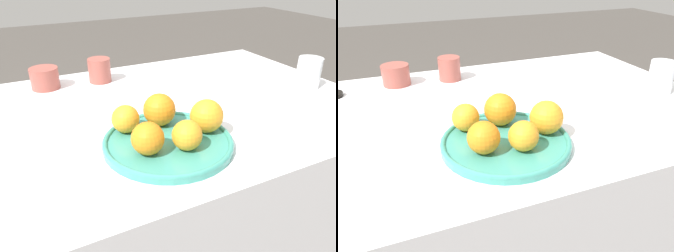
% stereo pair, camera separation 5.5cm
% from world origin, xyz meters
% --- Properties ---
extents(table, '(1.56, 0.81, 0.78)m').
position_xyz_m(table, '(0.00, 0.00, 0.39)').
color(table, white).
rests_on(table, ground_plane).
extents(fruit_platter, '(0.29, 0.29, 0.02)m').
position_xyz_m(fruit_platter, '(0.09, -0.20, 0.79)').
color(fruit_platter, teal).
rests_on(fruit_platter, table).
extents(orange_0, '(0.08, 0.08, 0.08)m').
position_xyz_m(orange_0, '(0.10, -0.12, 0.83)').
color(orange_0, orange).
rests_on(orange_0, fruit_platter).
extents(orange_1, '(0.07, 0.07, 0.07)m').
position_xyz_m(orange_1, '(0.11, -0.25, 0.82)').
color(orange_1, orange).
rests_on(orange_1, fruit_platter).
extents(orange_2, '(0.07, 0.07, 0.07)m').
position_xyz_m(orange_2, '(0.03, -0.23, 0.83)').
color(orange_2, orange).
rests_on(orange_2, fruit_platter).
extents(orange_3, '(0.07, 0.07, 0.07)m').
position_xyz_m(orange_3, '(0.02, -0.12, 0.82)').
color(orange_3, orange).
rests_on(orange_3, fruit_platter).
extents(orange_4, '(0.08, 0.08, 0.08)m').
position_xyz_m(orange_4, '(0.19, -0.20, 0.83)').
color(orange_4, orange).
rests_on(orange_4, fruit_platter).
extents(water_glass, '(0.07, 0.07, 0.10)m').
position_xyz_m(water_glass, '(0.66, -0.08, 0.83)').
color(water_glass, silver).
rests_on(water_glass, table).
extents(cup_1, '(0.07, 0.07, 0.08)m').
position_xyz_m(cup_1, '(0.07, 0.28, 0.82)').
color(cup_1, '#9E4C42').
rests_on(cup_1, table).
extents(cup_2, '(0.09, 0.09, 0.07)m').
position_xyz_m(cup_2, '(-0.10, 0.30, 0.81)').
color(cup_2, '#9E4C42').
rests_on(cup_2, table).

